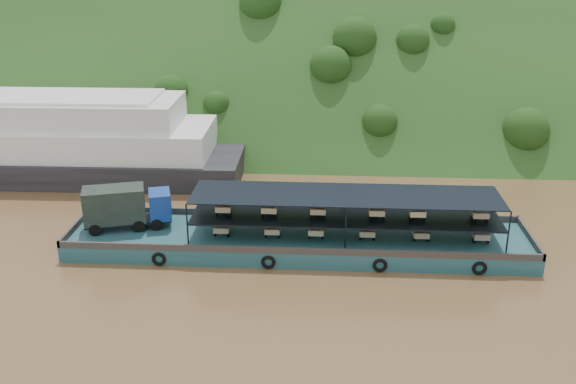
{
  "coord_description": "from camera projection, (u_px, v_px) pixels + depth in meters",
  "views": [
    {
      "loc": [
        0.96,
        -45.33,
        21.9
      ],
      "look_at": [
        -2.0,
        3.0,
        3.2
      ],
      "focal_mm": 40.0,
      "sensor_mm": 36.0,
      "label": 1
    }
  ],
  "objects": [
    {
      "name": "ground",
      "position": [
        311.0,
        244.0,
        50.15
      ],
      "size": [
        160.0,
        160.0,
        0.0
      ],
      "primitive_type": "plane",
      "color": "brown",
      "rests_on": "ground"
    },
    {
      "name": "passenger_ferry",
      "position": [
        40.0,
        141.0,
        64.28
      ],
      "size": [
        40.73,
        10.67,
        8.22
      ],
      "rotation": [
        0.0,
        0.0,
        0.01
      ],
      "color": "black",
      "rests_on": "ground"
    },
    {
      "name": "hillside",
      "position": [
        319.0,
        124.0,
        83.67
      ],
      "size": [
        140.0,
        39.6,
        39.6
      ],
      "primitive_type": "cube",
      "rotation": [
        0.79,
        0.0,
        0.0
      ],
      "color": "#1C3814",
      "rests_on": "ground"
    },
    {
      "name": "cargo_barge",
      "position": [
        284.0,
        234.0,
        49.21
      ],
      "size": [
        35.0,
        7.18,
        4.55
      ],
      "color": "#164B4F",
      "rests_on": "ground"
    }
  ]
}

